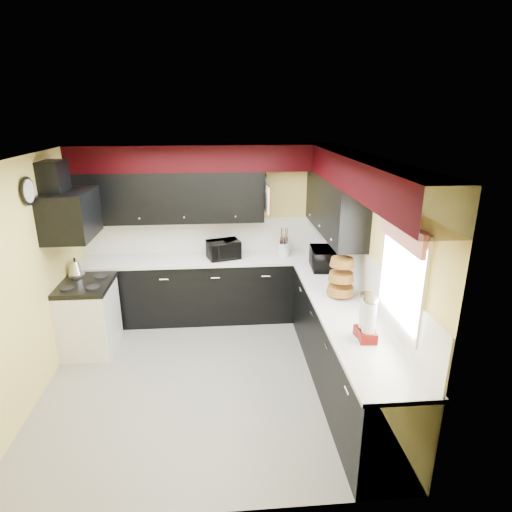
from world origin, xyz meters
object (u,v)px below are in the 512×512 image
(utensil_crock, at_px, (284,250))
(knife_block, at_px, (284,246))
(kettle, at_px, (76,268))
(toaster_oven, at_px, (224,250))
(microwave, at_px, (324,258))

(utensil_crock, height_order, knife_block, knife_block)
(utensil_crock, height_order, kettle, utensil_crock)
(kettle, bearing_deg, utensil_crock, 9.73)
(toaster_oven, height_order, microwave, microwave)
(microwave, height_order, kettle, microwave)
(utensil_crock, distance_m, knife_block, 0.08)
(knife_block, bearing_deg, toaster_oven, -160.30)
(microwave, relative_size, knife_block, 2.10)
(toaster_oven, relative_size, utensil_crock, 2.40)
(kettle, bearing_deg, microwave, -1.29)
(utensil_crock, bearing_deg, knife_block, 82.22)
(knife_block, bearing_deg, microwave, -41.65)
(knife_block, height_order, kettle, knife_block)
(toaster_oven, bearing_deg, kettle, 176.38)
(toaster_oven, distance_m, kettle, 1.96)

